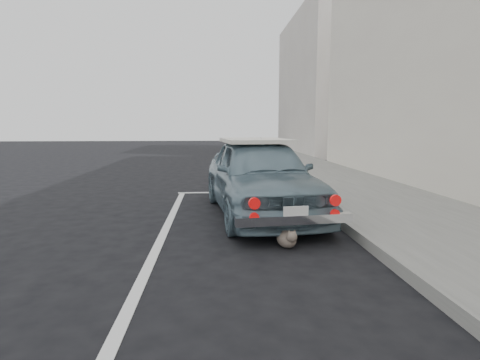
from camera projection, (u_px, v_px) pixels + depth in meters
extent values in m
plane|color=black|center=(237.00, 357.00, 2.57)|extent=(80.00, 80.00, 0.00)
cube|color=slate|center=(478.00, 245.00, 4.76)|extent=(2.80, 40.00, 0.15)
cube|color=orange|center=(397.00, 9.00, 9.75)|extent=(0.10, 2.00, 1.60)
cube|color=#1521AA|center=(361.00, 32.00, 12.12)|extent=(0.10, 2.00, 1.60)
cube|color=#BEB5AC|center=(322.00, 85.00, 22.19)|extent=(3.50, 10.00, 8.00)
cube|color=silver|center=(241.00, 192.00, 9.02)|extent=(3.00, 0.12, 0.01)
cube|color=silver|center=(163.00, 235.00, 5.47)|extent=(0.12, 7.00, 0.01)
imported|color=slate|center=(260.00, 176.00, 6.73)|extent=(2.07, 4.23, 1.39)
cube|color=silver|center=(255.00, 140.00, 7.04)|extent=(1.31, 1.66, 0.07)
cube|color=silver|center=(295.00, 220.00, 4.84)|extent=(1.56, 0.29, 0.12)
cube|color=white|center=(296.00, 213.00, 4.78)|extent=(0.33, 0.06, 0.17)
cylinder|color=red|center=(254.00, 203.00, 4.68)|extent=(0.15, 0.06, 0.15)
cylinder|color=red|center=(335.00, 200.00, 4.87)|extent=(0.15, 0.06, 0.15)
cylinder|color=red|center=(254.00, 217.00, 4.70)|extent=(0.12, 0.05, 0.12)
cylinder|color=red|center=(335.00, 214.00, 4.90)|extent=(0.12, 0.05, 0.12)
ellipsoid|color=#615549|center=(286.00, 238.00, 4.90)|extent=(0.31, 0.41, 0.22)
sphere|color=#615549|center=(292.00, 236.00, 4.74)|extent=(0.14, 0.14, 0.14)
cone|color=#615549|center=(289.00, 231.00, 4.72)|extent=(0.05, 0.05, 0.05)
cone|color=#615549|center=(295.00, 231.00, 4.74)|extent=(0.05, 0.05, 0.05)
cylinder|color=#615549|center=(284.00, 240.00, 5.10)|extent=(0.17, 0.21, 0.03)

